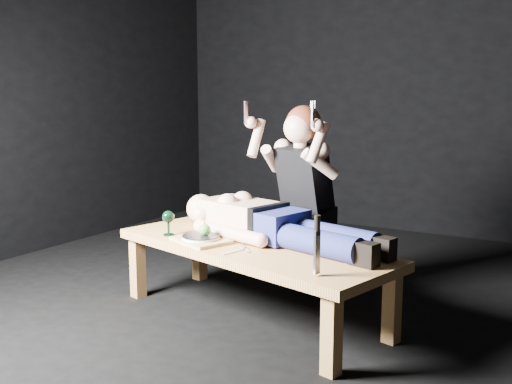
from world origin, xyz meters
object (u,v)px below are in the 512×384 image
(carving_knife, at_px, (317,246))
(kneeling_woman, at_px, (312,199))
(lying_man, at_px, (276,220))
(serving_tray, at_px, (201,240))
(table, at_px, (252,281))
(goblet, at_px, (168,223))

(carving_knife, bearing_deg, kneeling_woman, 130.31)
(lying_man, xyz_separation_m, carving_knife, (0.50, -0.51, 0.02))
(kneeling_woman, bearing_deg, carving_knife, -48.04)
(serving_tray, bearing_deg, table, 22.19)
(table, distance_m, carving_knife, 0.79)
(serving_tray, relative_size, goblet, 2.11)
(lying_man, xyz_separation_m, kneeling_woman, (0.03, 0.44, 0.07))
(kneeling_woman, bearing_deg, lying_man, -78.12)
(goblet, distance_m, carving_knife, 1.18)
(table, xyz_separation_m, kneeling_woman, (0.12, 0.58, 0.42))
(lying_man, bearing_deg, carving_knife, -31.63)
(table, bearing_deg, serving_tray, -143.80)
(table, bearing_deg, carving_knife, -18.66)
(goblet, bearing_deg, lying_man, 19.18)
(kneeling_woman, height_order, serving_tray, kneeling_woman)
(kneeling_woman, xyz_separation_m, carving_knife, (0.47, -0.96, -0.04))
(table, height_order, carving_knife, carving_knife)
(serving_tray, distance_m, carving_knife, 0.92)
(serving_tray, height_order, carving_knife, carving_knife)
(serving_tray, xyz_separation_m, goblet, (-0.27, 0.03, 0.07))
(lying_man, relative_size, goblet, 10.71)
(lying_man, bearing_deg, table, -108.51)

